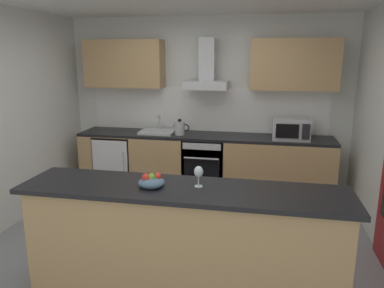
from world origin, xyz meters
name	(u,v)px	position (x,y,z in m)	size (l,w,h in m)	color
ground	(178,246)	(0.00, 0.00, -0.01)	(5.23, 4.93, 0.02)	gray
wall_back	(208,104)	(0.00, 2.03, 1.30)	(5.23, 0.12, 2.60)	silver
backsplash_tile	(207,110)	(0.00, 1.95, 1.23)	(3.59, 0.02, 0.66)	white
counter_back	(203,164)	(0.00, 1.65, 0.45)	(3.72, 0.60, 0.90)	tan
counter_island	(183,240)	(0.23, -0.77, 0.49)	(2.75, 0.64, 0.97)	tan
upper_cabinets	(206,64)	(0.00, 1.80, 1.91)	(3.67, 0.32, 0.70)	tan
oven	(205,164)	(0.03, 1.62, 0.46)	(0.60, 0.62, 0.80)	slate
refrigerator	(118,162)	(-1.35, 1.62, 0.43)	(0.58, 0.60, 0.85)	white
microwave	(291,129)	(1.23, 1.59, 1.05)	(0.50, 0.38, 0.30)	#B7BABC
sink	(158,131)	(-0.69, 1.63, 0.93)	(0.50, 0.40, 0.26)	silver
kettle	(180,128)	(-0.34, 1.59, 1.01)	(0.29, 0.15, 0.24)	#B7BABC
range_hood	(207,73)	(0.03, 1.75, 1.79)	(0.62, 0.45, 0.72)	#B7BABC
wine_glass	(199,173)	(0.35, -0.72, 1.09)	(0.08, 0.08, 0.18)	silver
fruit_bowl	(151,182)	(-0.03, -0.80, 1.01)	(0.22, 0.22, 0.13)	slate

